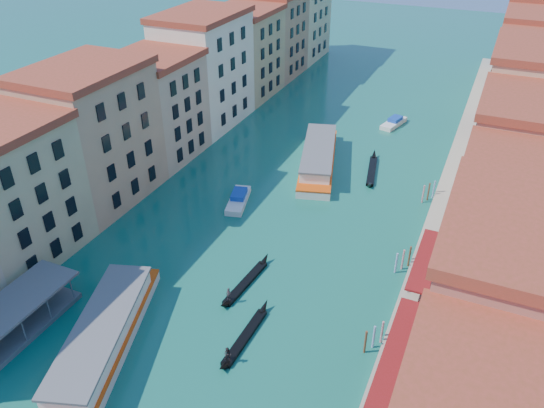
{
  "coord_description": "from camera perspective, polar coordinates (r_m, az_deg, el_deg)",
  "views": [
    {
      "loc": [
        25.28,
        -13.55,
        41.16
      ],
      "look_at": [
        1.75,
        39.67,
        5.3
      ],
      "focal_mm": 35.0,
      "sensor_mm": 36.0,
      "label": 1
    }
  ],
  "objects": [
    {
      "name": "gondola_fore",
      "position": [
        63.52,
        -2.88,
        -8.35
      ],
      "size": [
        1.83,
        11.3,
        2.25
      ],
      "rotation": [
        0.0,
        0.0,
        -0.09
      ],
      "color": "black",
      "rests_on": "ground"
    },
    {
      "name": "vaporetto_stop",
      "position": [
        62.73,
        -26.52,
        -11.77
      ],
      "size": [
        5.4,
        16.4,
        3.65
      ],
      "color": "#5F5F62",
      "rests_on": "ground"
    },
    {
      "name": "vaporetto_near",
      "position": [
        57.92,
        -17.72,
        -13.48
      ],
      "size": [
        12.01,
        23.15,
        3.37
      ],
      "rotation": [
        0.0,
        0.0,
        0.32
      ],
      "color": "silver",
      "rests_on": "ground"
    },
    {
      "name": "right_bank_palazzos",
      "position": [
        84.73,
        25.39,
        6.74
      ],
      "size": [
        12.8,
        128.4,
        21.0
      ],
      "color": "brown",
      "rests_on": "ground"
    },
    {
      "name": "restaurant_awnings",
      "position": [
        52.95,
        13.56,
        -15.67
      ],
      "size": [
        3.2,
        44.55,
        3.12
      ],
      "color": "maroon",
      "rests_on": "ground"
    },
    {
      "name": "gondola_far",
      "position": [
        88.69,
        10.7,
        3.68
      ],
      "size": [
        3.39,
        12.89,
        1.84
      ],
      "rotation": [
        0.0,
        0.0,
        0.19
      ],
      "color": "black",
      "rests_on": "ground"
    },
    {
      "name": "motorboat_far",
      "position": [
        107.14,
        12.99,
        8.56
      ],
      "size": [
        3.96,
        7.54,
        1.49
      ],
      "rotation": [
        0.0,
        0.0,
        -0.25
      ],
      "color": "silver",
      "rests_on": "ground"
    },
    {
      "name": "left_bank_palazzos",
      "position": [
        98.69,
        -9.12,
        12.67
      ],
      "size": [
        12.8,
        128.4,
        21.0
      ],
      "color": "tan",
      "rests_on": "ground"
    },
    {
      "name": "mooring_poles_right",
      "position": [
        58.49,
        11.58,
        -12.14
      ],
      "size": [
        1.44,
        54.24,
        3.2
      ],
      "color": "#53331C",
      "rests_on": "ground"
    },
    {
      "name": "gondola_right",
      "position": [
        56.94,
        -3.05,
        -14.09
      ],
      "size": [
        1.23,
        11.21,
        2.24
      ],
      "rotation": [
        0.0,
        0.0,
        -0.02
      ],
      "color": "black",
      "rests_on": "ground"
    },
    {
      "name": "quay",
      "position": [
        88.52,
        18.98,
        2.44
      ],
      "size": [
        4.0,
        140.0,
        1.0
      ],
      "primitive_type": "cube",
      "color": "#A59E85",
      "rests_on": "ground"
    },
    {
      "name": "motorboat_mid",
      "position": [
        78.65,
        -3.63,
        0.54
      ],
      "size": [
        4.31,
        8.03,
        1.59
      ],
      "rotation": [
        0.0,
        0.0,
        0.26
      ],
      "color": "silver",
      "rests_on": "ground"
    },
    {
      "name": "vaporetto_far",
      "position": [
        88.98,
        5.0,
        5.08
      ],
      "size": [
        11.23,
        23.53,
        3.42
      ],
      "rotation": [
        0.0,
        0.0,
        0.27
      ],
      "color": "silver",
      "rests_on": "ground"
    }
  ]
}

